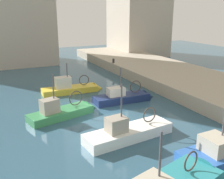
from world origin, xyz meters
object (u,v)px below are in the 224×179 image
Objects in this scene: fishing_boat_green at (65,114)px; fishing_boat_white at (133,135)px; fishing_boat_yellow at (73,91)px; fishing_boat_navy at (125,100)px; mooring_bollard_mid at (114,61)px.

fishing_boat_green is 6.11m from fishing_boat_white.
fishing_boat_yellow is at bearing 66.40° from fishing_boat_green.
fishing_boat_navy reaches higher than mooring_bollard_mid.
fishing_boat_green is (-5.85, -1.08, 0.03)m from fishing_boat_navy.
fishing_boat_green is at bearing -113.60° from fishing_boat_yellow.
fishing_boat_white is (-2.88, -6.42, -0.01)m from fishing_boat_navy.
fishing_boat_yellow is 1.04× the size of fishing_boat_green.
fishing_boat_white reaches higher than mooring_bollard_mid.
fishing_boat_yellow is at bearing 126.20° from fishing_boat_navy.
fishing_boat_yellow is 11.28× the size of mooring_bollard_mid.
mooring_bollard_mid is at bearing 69.11° from fishing_boat_navy.
fishing_boat_green reaches higher than fishing_boat_yellow.
fishing_boat_navy is at bearing 65.80° from fishing_boat_white.
fishing_boat_navy is 5.95m from fishing_boat_green.
fishing_boat_white reaches higher than fishing_boat_green.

